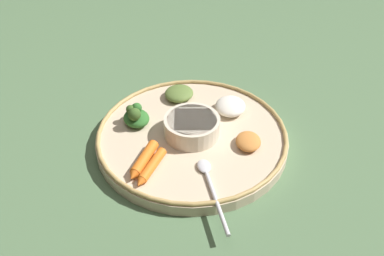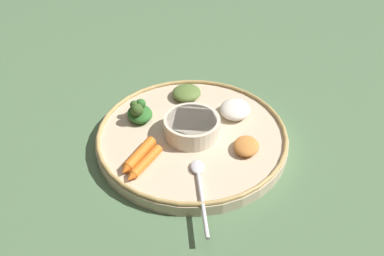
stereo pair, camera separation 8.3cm
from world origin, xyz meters
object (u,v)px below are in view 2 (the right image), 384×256
at_px(spoon, 200,184).
at_px(greens_pile, 139,112).
at_px(center_bowl, 192,126).
at_px(carrot_near_spoon, 138,156).
at_px(carrot_outer, 144,163).

relative_size(spoon, greens_pile, 1.95).
bearing_deg(center_bowl, greens_pile, -84.93).
bearing_deg(spoon, carrot_near_spoon, -90.49).
xyz_separation_m(spoon, carrot_near_spoon, (-0.00, -0.13, 0.01)).
relative_size(spoon, carrot_outer, 1.57).
distance_m(greens_pile, carrot_outer, 0.14).
height_order(spoon, carrot_near_spoon, carrot_near_spoon).
xyz_separation_m(spoon, carrot_outer, (0.01, -0.11, 0.00)).
bearing_deg(spoon, greens_pile, -117.76).
distance_m(spoon, carrot_near_spoon, 0.13).
bearing_deg(center_bowl, carrot_outer, -13.71).
height_order(center_bowl, carrot_near_spoon, center_bowl).
bearing_deg(carrot_outer, center_bowl, 166.29).
distance_m(spoon, greens_pile, 0.22).
relative_size(carrot_near_spoon, carrot_outer, 1.02).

